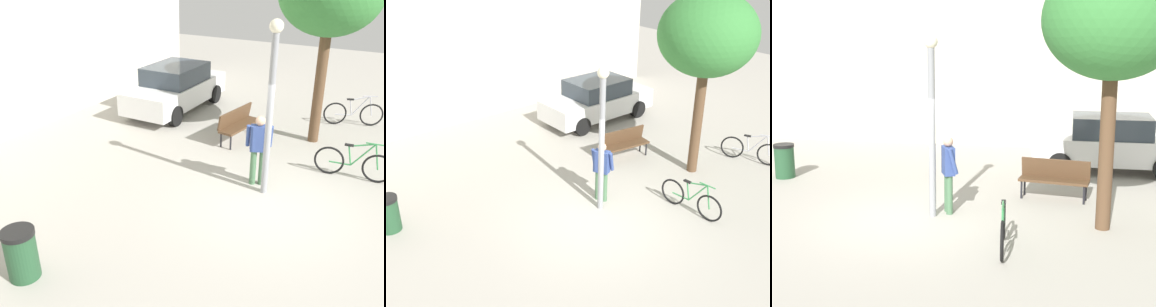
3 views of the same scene
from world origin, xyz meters
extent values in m
plane|color=#A8A399|center=(0.00, 0.00, 0.00)|extent=(36.00, 36.00, 0.00)
cylinder|color=gray|center=(0.45, 0.48, 1.75)|extent=(0.15, 0.15, 3.51)
sphere|color=#F2EACC|center=(0.45, 0.48, 3.63)|extent=(0.28, 0.28, 0.28)
cylinder|color=#47704C|center=(0.69, 0.86, 0.42)|extent=(0.14, 0.14, 0.85)
cylinder|color=#47704C|center=(0.77, 0.67, 0.42)|extent=(0.14, 0.14, 0.85)
cube|color=#334784|center=(0.73, 0.77, 1.15)|extent=(0.36, 0.45, 0.60)
sphere|color=tan|center=(0.73, 0.77, 1.56)|extent=(0.22, 0.22, 0.22)
cylinder|color=#334784|center=(0.67, 1.02, 1.18)|extent=(0.25, 0.17, 0.55)
cylinder|color=#334784|center=(0.87, 0.56, 1.18)|extent=(0.25, 0.17, 0.55)
cube|color=#513823|center=(2.92, 2.15, 0.45)|extent=(1.65, 0.68, 0.06)
cube|color=#513823|center=(2.95, 2.34, 0.70)|extent=(1.60, 0.37, 0.44)
cylinder|color=black|center=(3.60, 1.89, 0.21)|extent=(0.05, 0.05, 0.42)
cylinder|color=black|center=(2.18, 2.11, 0.21)|extent=(0.05, 0.05, 0.42)
cylinder|color=black|center=(3.65, 2.20, 0.21)|extent=(0.05, 0.05, 0.42)
cylinder|color=black|center=(2.23, 2.42, 0.21)|extent=(0.05, 0.05, 0.42)
cylinder|color=brown|center=(3.94, 0.32, 1.56)|extent=(0.29, 0.29, 3.13)
torus|color=black|center=(2.16, -1.65, 0.36)|extent=(0.11, 0.71, 0.71)
torus|color=black|center=(2.07, -0.55, 0.36)|extent=(0.11, 0.71, 0.71)
cylinder|color=#338447|center=(2.13, -1.28, 0.64)|extent=(0.08, 0.50, 0.64)
cylinder|color=#338447|center=(2.13, -1.23, 0.88)|extent=(0.09, 0.58, 0.18)
cylinder|color=#338447|center=(2.11, -1.00, 0.57)|extent=(0.05, 0.14, 0.48)
cylinder|color=#338447|center=(2.09, -0.80, 0.33)|extent=(0.08, 0.50, 0.04)
cylinder|color=#338447|center=(2.16, -1.58, 0.64)|extent=(0.05, 0.17, 0.63)
cube|color=black|center=(2.10, -0.95, 0.83)|extent=(0.10, 0.21, 0.04)
cylinder|color=#338447|center=(2.15, -1.52, 0.95)|extent=(0.07, 0.44, 0.03)
torus|color=black|center=(6.01, -0.92, 0.36)|extent=(0.31, 0.68, 0.71)
torus|color=black|center=(5.59, 0.10, 0.36)|extent=(0.31, 0.68, 0.71)
cylinder|color=#ADADB7|center=(5.87, -0.58, 0.64)|extent=(0.22, 0.48, 0.64)
cylinder|color=#ADADB7|center=(5.85, -0.53, 0.88)|extent=(0.25, 0.55, 0.18)
cylinder|color=#ADADB7|center=(5.76, -0.31, 0.57)|extent=(0.08, 0.14, 0.48)
cylinder|color=#ADADB7|center=(5.69, -0.13, 0.33)|extent=(0.22, 0.48, 0.04)
cylinder|color=#ADADB7|center=(5.98, -0.86, 0.64)|extent=(0.10, 0.17, 0.63)
cube|color=black|center=(5.75, -0.27, 0.83)|extent=(0.15, 0.22, 0.04)
cylinder|color=#ADADB7|center=(5.96, -0.80, 0.95)|extent=(0.19, 0.42, 0.03)
cube|color=silver|center=(4.36, 5.19, 0.62)|extent=(4.20, 1.71, 0.70)
cube|color=#333D47|center=(4.36, 5.19, 1.25)|extent=(2.10, 1.57, 0.60)
cylinder|color=black|center=(5.72, 5.98, 0.32)|extent=(0.64, 0.22, 0.64)
cylinder|color=black|center=(5.71, 4.38, 0.32)|extent=(0.64, 0.22, 0.64)
cylinder|color=black|center=(3.02, 5.99, 0.32)|extent=(0.64, 0.22, 0.64)
cylinder|color=black|center=(3.01, 4.39, 0.32)|extent=(0.64, 0.22, 0.64)
cylinder|color=#234C2D|center=(-4.15, 2.91, 0.41)|extent=(0.51, 0.51, 0.82)
cylinder|color=black|center=(-4.15, 2.91, 0.86)|extent=(0.54, 0.54, 0.08)
camera|label=1|loc=(-7.70, -2.28, 4.85)|focal=40.25mm
camera|label=2|loc=(-6.56, -7.36, 6.78)|focal=44.48mm
camera|label=3|loc=(3.20, -10.94, 3.93)|focal=54.38mm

